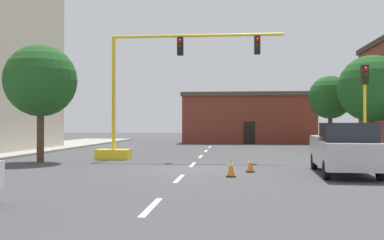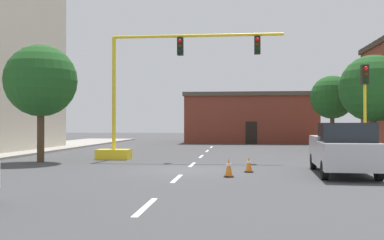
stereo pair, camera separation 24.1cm
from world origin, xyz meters
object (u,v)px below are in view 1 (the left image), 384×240
(traffic_cone_roadside_b, at_px, (250,165))
(tree_right_far, at_px, (330,98))
(tree_left_near, at_px, (41,81))
(traffic_signal_gantry, at_px, (138,117))
(tree_right_mid, at_px, (372,89))
(pickup_truck_silver, at_px, (344,149))
(traffic_cone_roadside_a, at_px, (231,168))
(traffic_light_pole_right, at_px, (365,91))

(traffic_cone_roadside_b, bearing_deg, tree_right_far, 69.73)
(tree_left_near, distance_m, traffic_cone_roadside_b, 11.80)
(traffic_signal_gantry, xyz_separation_m, tree_right_mid, (14.40, 6.52, 2.00))
(tree_left_near, bearing_deg, traffic_signal_gantry, 24.90)
(tree_left_near, relative_size, tree_right_mid, 0.92)
(tree_right_mid, xyz_separation_m, traffic_cone_roadside_b, (-8.52, -12.47, -4.00))
(pickup_truck_silver, relative_size, traffic_cone_roadside_a, 7.96)
(traffic_cone_roadside_b, bearing_deg, tree_right_mid, 55.65)
(traffic_cone_roadside_a, bearing_deg, traffic_light_pole_right, 41.68)
(tree_left_near, height_order, pickup_truck_silver, tree_left_near)
(traffic_signal_gantry, relative_size, tree_right_far, 1.69)
(traffic_light_pole_right, xyz_separation_m, traffic_cone_roadside_b, (-5.65, -3.99, -3.22))
(traffic_light_pole_right, bearing_deg, tree_right_far, 83.60)
(pickup_truck_silver, xyz_separation_m, traffic_cone_roadside_b, (-3.57, 0.54, -0.67))
(traffic_cone_roadside_a, distance_m, traffic_cone_roadside_b, 1.90)
(pickup_truck_silver, xyz_separation_m, traffic_cone_roadside_a, (-4.34, -1.19, -0.63))
(traffic_signal_gantry, relative_size, traffic_light_pole_right, 2.11)
(traffic_cone_roadside_b, bearing_deg, traffic_signal_gantry, 134.72)
(pickup_truck_silver, height_order, traffic_cone_roadside_a, pickup_truck_silver)
(traffic_signal_gantry, distance_m, tree_left_near, 5.39)
(tree_left_near, distance_m, tree_right_mid, 20.88)
(traffic_signal_gantry, xyz_separation_m, traffic_cone_roadside_b, (5.89, -5.94, -2.00))
(tree_right_mid, relative_size, pickup_truck_silver, 1.19)
(tree_right_far, bearing_deg, traffic_cone_roadside_b, -110.27)
(tree_left_near, distance_m, traffic_cone_roadside_a, 11.81)
(pickup_truck_silver, bearing_deg, traffic_cone_roadside_a, -164.70)
(traffic_light_pole_right, relative_size, tree_left_near, 0.80)
(tree_left_near, distance_m, pickup_truck_silver, 15.05)
(traffic_cone_roadside_a, bearing_deg, tree_left_near, 150.28)
(tree_left_near, relative_size, traffic_cone_roadside_a, 8.68)
(traffic_light_pole_right, distance_m, traffic_cone_roadside_a, 9.18)
(tree_left_near, bearing_deg, traffic_light_pole_right, 0.66)
(traffic_signal_gantry, relative_size, tree_left_near, 1.69)
(traffic_signal_gantry, distance_m, tree_right_far, 19.67)
(tree_left_near, bearing_deg, tree_right_mid, 24.50)
(tree_right_far, relative_size, traffic_cone_roadside_b, 9.58)
(traffic_signal_gantry, xyz_separation_m, tree_right_far, (13.36, 14.31, 1.87))
(traffic_light_pole_right, height_order, traffic_cone_roadside_a, traffic_light_pole_right)
(traffic_signal_gantry, xyz_separation_m, traffic_cone_roadside_a, (5.11, -7.67, -1.97))
(pickup_truck_silver, bearing_deg, traffic_light_pole_right, 65.27)
(traffic_signal_gantry, relative_size, traffic_cone_roadside_b, 16.17)
(tree_right_far, xyz_separation_m, pickup_truck_silver, (-3.91, -20.80, -3.21))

